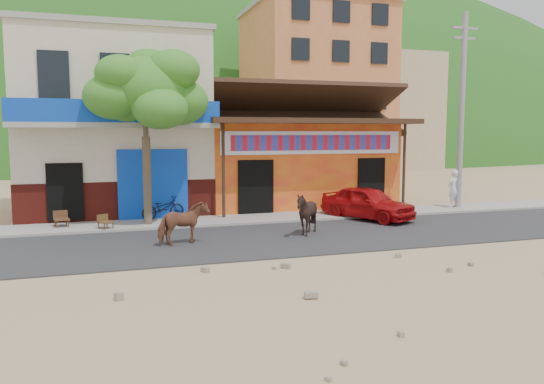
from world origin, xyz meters
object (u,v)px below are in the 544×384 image
Objects in this scene: cow_tan at (183,223)px; pedestrian at (453,189)px; tree at (146,136)px; utility_pole at (462,111)px; cow_dark at (307,214)px; scooter at (163,208)px; cafe_chair_left at (61,212)px; red_car at (367,203)px; cafe_chair_right at (105,216)px.

pedestrian is at bearing -93.06° from cow_tan.
tree is 0.75× the size of utility_pole.
utility_pole reaches higher than tree.
cow_dark is (3.90, 0.22, 0.06)m from cow_tan.
cafe_chair_left reaches higher than scooter.
pedestrian reaches higher than scooter.
cow_tan is at bearing -59.33° from cafe_chair_left.
red_car is 9.30m from cafe_chair_right.
cow_dark is 8.19m from cafe_chair_left.
utility_pole is 9.48m from cow_dark.
utility_pole is at bearing -12.66° from red_car.
tree reaches higher than red_car.
red_car is at bearing 114.92° from cow_dark.
cafe_chair_right is at bearing -43.38° from cafe_chair_left.
cafe_chair_left is at bearing 173.32° from tree.
utility_pole is 5.50× the size of cow_tan.
tree is 2.77m from scooter.
cafe_chair_left is (-2.80, 0.33, -2.51)m from tree.
cafe_chair_left is (-7.41, 3.49, -0.10)m from cow_dark.
tree is 3.77m from cafe_chair_left.
utility_pole is 9.30× the size of cafe_chair_right.
utility_pole reaches higher than cow_tan.
scooter is (-7.29, 1.80, -0.12)m from red_car.
scooter is at bearing -22.95° from pedestrian.
utility_pole is at bearing -108.59° from scooter.
red_car is 10.77m from cafe_chair_left.
red_car is 3.67× the size of cafe_chair_left.
cafe_chair_left is at bearing 146.52° from red_car.
cafe_chair_right reaches higher than scooter.
cow_tan is 1.69× the size of cafe_chair_right.
cafe_chair_right is (-1.40, -0.50, -2.57)m from tree.
scooter is (0.60, 0.80, -2.58)m from tree.
cow_tan reaches higher than cafe_chair_right.
cow_tan is at bearing -3.36° from pedestrian.
cow_dark is at bearing -58.35° from cafe_chair_right.
pedestrian is at bearing -12.99° from cafe_chair_left.
pedestrian reaches higher than red_car.
cow_dark is (4.61, -3.16, -2.40)m from tree.
tree reaches higher than cafe_chair_right.
cow_tan is 12.44m from pedestrian.
utility_pole is at bearing -31.68° from cafe_chair_right.
cow_tan is at bearing -95.15° from cow_dark.
utility_pole is 6.13m from red_car.
pedestrian is (12.60, 0.28, -2.22)m from tree.
red_car is at bearing -37.58° from cafe_chair_right.
tree is 12.84m from utility_pole.
utility_pole is 15.99m from cafe_chair_left.
cow_tan reaches higher than scooter.
scooter is at bearing 139.73° from red_car.
cafe_chair_left is 1.15× the size of cafe_chair_right.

